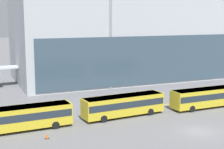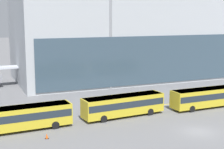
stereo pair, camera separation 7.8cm
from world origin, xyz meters
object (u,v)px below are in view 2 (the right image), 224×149
at_px(shuttle_bus_2, 207,96).
at_px(airliner_at_gate_far, 169,50).
at_px(shuttle_bus_0, 23,116).
at_px(floodlight_mast, 110,16).
at_px(shuttle_bus_1, 123,104).
at_px(traffic_cone_0, 47,136).

bearing_deg(shuttle_bus_2, airliner_at_gate_far, 64.59).
distance_m(shuttle_bus_0, floodlight_mast, 30.30).
xyz_separation_m(shuttle_bus_0, shuttle_bus_1, (14.28, 0.63, 0.00)).
relative_size(shuttle_bus_1, floodlight_mast, 0.55).
height_order(shuttle_bus_1, shuttle_bus_2, same).
bearing_deg(floodlight_mast, shuttle_bus_0, -136.41).
distance_m(airliner_at_gate_far, shuttle_bus_1, 49.71).
height_order(airliner_at_gate_far, shuttle_bus_0, airliner_at_gate_far).
relative_size(shuttle_bus_0, traffic_cone_0, 19.12).
height_order(shuttle_bus_0, shuttle_bus_1, same).
height_order(shuttle_bus_1, floodlight_mast, floodlight_mast).
relative_size(airliner_at_gate_far, traffic_cone_0, 65.06).
xyz_separation_m(airliner_at_gate_far, shuttle_bus_0, (-46.01, -38.75, -3.27)).
xyz_separation_m(airliner_at_gate_far, shuttle_bus_1, (-31.73, -38.12, -3.27)).
xyz_separation_m(shuttle_bus_1, floodlight_mast, (5.65, 18.35, 12.68)).
bearing_deg(traffic_cone_0, airliner_at_gate_far, 44.34).
height_order(floodlight_mast, traffic_cone_0, floodlight_mast).
bearing_deg(airliner_at_gate_far, shuttle_bus_0, 141.86).
xyz_separation_m(shuttle_bus_2, floodlight_mast, (-8.62, 19.00, 12.68)).
bearing_deg(shuttle_bus_1, traffic_cone_0, -162.98).
xyz_separation_m(shuttle_bus_0, traffic_cone_0, (2.07, -4.18, -1.50)).
height_order(shuttle_bus_0, floodlight_mast, floodlight_mast).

